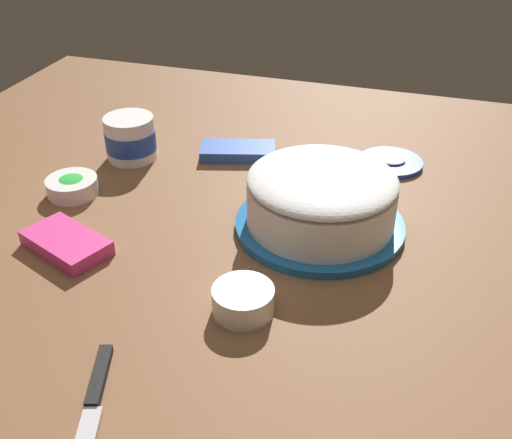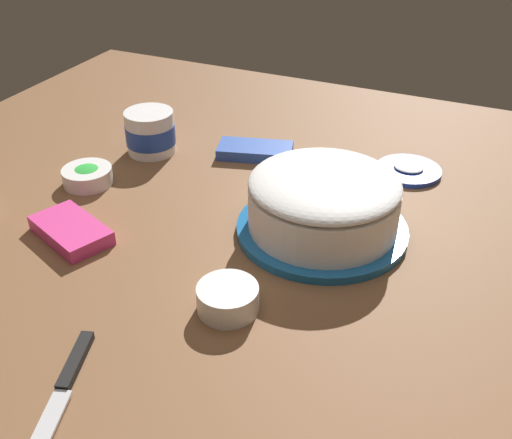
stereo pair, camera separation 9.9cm
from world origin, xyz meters
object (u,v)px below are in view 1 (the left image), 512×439
(frosting_tub_lid, at_px, (391,162))
(candy_box_upper, at_px, (238,151))
(frosting_tub, at_px, (130,137))
(candy_box_lower, at_px, (66,243))
(spreading_knife, at_px, (91,407))
(sprinkle_bowl_orange, at_px, (243,300))
(frosted_cake, at_px, (321,201))
(sprinkle_bowl_green, at_px, (72,185))

(frosting_tub_lid, distance_m, candy_box_upper, 0.31)
(frosting_tub, height_order, candy_box_lower, frosting_tub)
(spreading_knife, height_order, candy_box_upper, candy_box_upper)
(frosting_tub_lid, height_order, candy_box_lower, candy_box_lower)
(frosting_tub_lid, bearing_deg, candy_box_upper, 10.37)
(sprinkle_bowl_orange, bearing_deg, frosted_cake, -103.31)
(frosted_cake, bearing_deg, sprinkle_bowl_orange, 76.69)
(sprinkle_bowl_orange, relative_size, sprinkle_bowl_green, 0.93)
(frosting_tub, relative_size, spreading_knife, 0.45)
(frosting_tub_lid, relative_size, candy_box_upper, 0.84)
(spreading_knife, xyz_separation_m, sprinkle_bowl_orange, (-0.11, -0.22, 0.01))
(frosted_cake, height_order, frosting_tub, frosted_cake)
(frosting_tub, distance_m, candy_box_lower, 0.33)
(frosted_cake, xyz_separation_m, spreading_knife, (0.17, 0.46, -0.05))
(frosting_tub_lid, height_order, sprinkle_bowl_orange, sprinkle_bowl_orange)
(frosting_tub_lid, distance_m, sprinkle_bowl_green, 0.62)
(frosted_cake, bearing_deg, frosting_tub_lid, -107.94)
(frosted_cake, xyz_separation_m, frosting_tub, (0.42, -0.14, -0.01))
(spreading_knife, xyz_separation_m, candy_box_upper, (0.05, -0.67, 0.01))
(frosted_cake, distance_m, sprinkle_bowl_orange, 0.25)
(candy_box_lower, bearing_deg, spreading_knife, 148.48)
(frosting_tub_lid, xyz_separation_m, candy_box_lower, (0.46, 0.45, 0.01))
(frosted_cake, xyz_separation_m, candy_box_lower, (0.37, 0.18, -0.04))
(frosted_cake, bearing_deg, spreading_knife, 69.63)
(candy_box_upper, bearing_deg, spreading_knife, 78.23)
(frosting_tub_lid, bearing_deg, frosting_tub, 13.97)
(spreading_knife, relative_size, candy_box_lower, 1.62)
(sprinkle_bowl_orange, distance_m, sprinkle_bowl_green, 0.46)
(sprinkle_bowl_green, xyz_separation_m, candy_box_lower, (-0.09, 0.16, -0.01))
(candy_box_lower, bearing_deg, candy_box_upper, -89.56)
(sprinkle_bowl_green, height_order, candy_box_upper, sprinkle_bowl_green)
(sprinkle_bowl_orange, height_order, sprinkle_bowl_green, sprinkle_bowl_orange)
(frosted_cake, relative_size, sprinkle_bowl_orange, 3.26)
(frosting_tub_lid, bearing_deg, candy_box_lower, 44.43)
(spreading_knife, bearing_deg, sprinkle_bowl_orange, -117.39)
(sprinkle_bowl_orange, bearing_deg, candy_box_lower, -9.85)
(frosted_cake, height_order, sprinkle_bowl_green, frosted_cake)
(frosted_cake, distance_m, candy_box_upper, 0.31)
(frosted_cake, height_order, candy_box_lower, frosted_cake)
(frosting_tub_lid, bearing_deg, sprinkle_bowl_green, 28.22)
(frosting_tub_lid, bearing_deg, sprinkle_bowl_orange, 74.21)
(frosting_tub, bearing_deg, frosted_cake, 161.59)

